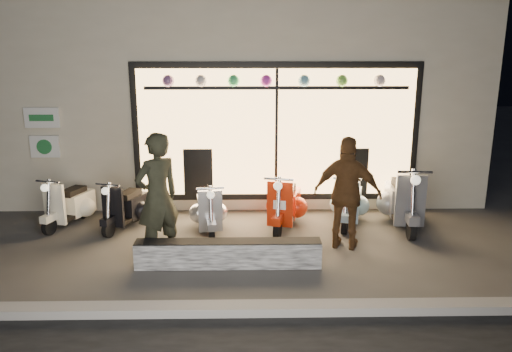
{
  "coord_description": "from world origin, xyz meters",
  "views": [
    {
      "loc": [
        0.23,
        -7.42,
        3.1
      ],
      "look_at": [
        0.39,
        0.6,
        1.05
      ],
      "focal_mm": 35.0,
      "sensor_mm": 36.0,
      "label": 1
    }
  ],
  "objects": [
    {
      "name": "scooter_red",
      "position": [
        0.93,
        1.15,
        0.4
      ],
      "size": [
        0.67,
        1.39,
        0.99
      ],
      "rotation": [
        0.0,
        0.0,
        -0.26
      ],
      "color": "black",
      "rests_on": "ground"
    },
    {
      "name": "scooter_black",
      "position": [
        -1.91,
        1.17,
        0.35
      ],
      "size": [
        0.65,
        1.23,
        0.88
      ],
      "rotation": [
        0.0,
        0.0,
        -0.32
      ],
      "color": "black",
      "rests_on": "ground"
    },
    {
      "name": "ground",
      "position": [
        0.0,
        0.0,
        0.0
      ],
      "size": [
        40.0,
        40.0,
        0.0
      ],
      "primitive_type": "plane",
      "color": "#383533",
      "rests_on": "ground"
    },
    {
      "name": "graffiti_barrier",
      "position": [
        -0.04,
        -0.65,
        0.2
      ],
      "size": [
        2.7,
        0.28,
        0.4
      ],
      "primitive_type": "cube",
      "color": "black",
      "rests_on": "ground"
    },
    {
      "name": "scooter_silver",
      "position": [
        -0.44,
        0.92,
        0.36
      ],
      "size": [
        0.51,
        1.25,
        0.89
      ],
      "rotation": [
        0.0,
        0.0,
        0.14
      ],
      "color": "black",
      "rests_on": "ground"
    },
    {
      "name": "scooter_grey",
      "position": [
        3.05,
        1.15,
        0.45
      ],
      "size": [
        0.59,
        1.57,
        1.12
      ],
      "rotation": [
        0.0,
        0.0,
        -0.1
      ],
      "color": "black",
      "rests_on": "ground"
    },
    {
      "name": "scooter_blue",
      "position": [
        2.11,
        1.3,
        0.38
      ],
      "size": [
        0.67,
        1.32,
        0.94
      ],
      "rotation": [
        0.0,
        0.0,
        -0.29
      ],
      "color": "black",
      "rests_on": "ground"
    },
    {
      "name": "woman",
      "position": [
        1.81,
        0.04,
        0.9
      ],
      "size": [
        1.14,
        0.76,
        1.8
      ],
      "primitive_type": "imported",
      "rotation": [
        0.0,
        0.0,
        2.81
      ],
      "color": "#55351B",
      "rests_on": "ground"
    },
    {
      "name": "kerb",
      "position": [
        0.0,
        -2.0,
        0.06
      ],
      "size": [
        40.0,
        0.25,
        0.12
      ],
      "primitive_type": "cube",
      "color": "slate",
      "rests_on": "ground"
    },
    {
      "name": "scooter_cream",
      "position": [
        -2.95,
        1.32,
        0.36
      ],
      "size": [
        0.67,
        1.26,
        0.9
      ],
      "rotation": [
        0.0,
        0.0,
        -0.32
      ],
      "color": "black",
      "rests_on": "ground"
    },
    {
      "name": "shop_building",
      "position": [
        0.0,
        4.98,
        2.1
      ],
      "size": [
        10.2,
        6.23,
        4.2
      ],
      "color": "beige",
      "rests_on": "ground"
    },
    {
      "name": "man",
      "position": [
        -1.09,
        -0.32,
        0.97
      ],
      "size": [
        0.84,
        0.81,
        1.94
      ],
      "primitive_type": "imported",
      "rotation": [
        0.0,
        0.0,
        3.85
      ],
      "color": "black",
      "rests_on": "ground"
    }
  ]
}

